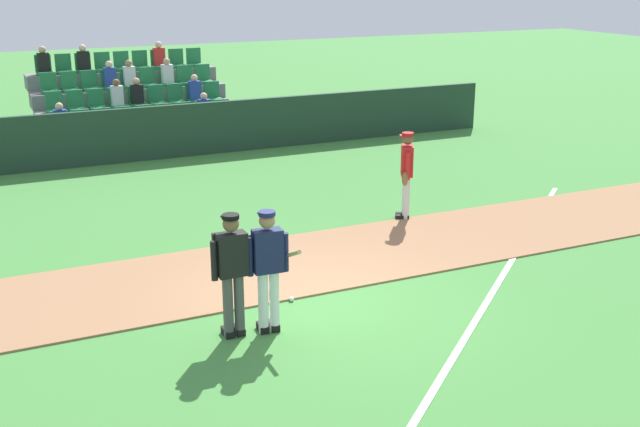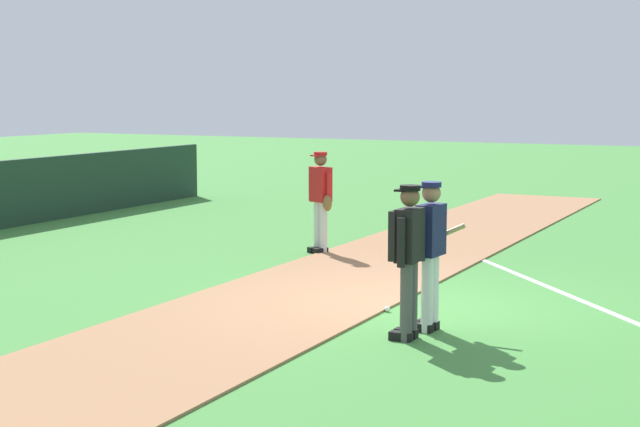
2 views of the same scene
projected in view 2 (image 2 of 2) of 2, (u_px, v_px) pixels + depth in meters
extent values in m
plane|color=#42843A|center=(410.00, 307.00, 12.62)|extent=(80.00, 80.00, 0.00)
cube|color=#9E704C|center=(305.00, 294.00, 13.31)|extent=(28.00, 2.75, 0.03)
cube|color=white|center=(510.00, 271.00, 15.05)|extent=(9.14, 7.93, 0.01)
cylinder|color=white|center=(427.00, 295.00, 11.22)|extent=(0.14, 0.14, 0.90)
cylinder|color=white|center=(433.00, 292.00, 11.35)|extent=(0.14, 0.14, 0.90)
cube|color=black|center=(422.00, 328.00, 11.30)|extent=(0.14, 0.27, 0.10)
cube|color=black|center=(428.00, 325.00, 11.43)|extent=(0.14, 0.27, 0.10)
cube|color=#191E47|center=(431.00, 230.00, 11.19)|extent=(0.42, 0.25, 0.60)
cylinder|color=#191E47|center=(421.00, 237.00, 10.98)|extent=(0.09, 0.09, 0.55)
cylinder|color=#191E47|center=(440.00, 232.00, 11.41)|extent=(0.09, 0.09, 0.55)
sphere|color=#9E7051|center=(431.00, 193.00, 11.14)|extent=(0.22, 0.22, 0.22)
cylinder|color=#191E4C|center=(432.00, 184.00, 11.12)|extent=(0.23, 0.23, 0.06)
cube|color=#191E4C|center=(424.00, 187.00, 11.18)|extent=(0.19, 0.13, 0.02)
cylinder|color=tan|center=(432.00, 239.00, 11.47)|extent=(0.23, 0.79, 0.41)
cylinder|color=#4C4C4C|center=(406.00, 302.00, 10.82)|extent=(0.14, 0.14, 0.90)
cylinder|color=#4C4C4C|center=(411.00, 299.00, 10.96)|extent=(0.14, 0.14, 0.90)
cube|color=black|center=(401.00, 336.00, 10.89)|extent=(0.12, 0.26, 0.10)
cube|color=black|center=(406.00, 333.00, 11.04)|extent=(0.12, 0.26, 0.10)
cube|color=black|center=(410.00, 235.00, 10.79)|extent=(0.40, 0.22, 0.60)
cylinder|color=black|center=(401.00, 242.00, 10.58)|extent=(0.09, 0.09, 0.55)
cylinder|color=black|center=(418.00, 236.00, 11.02)|extent=(0.09, 0.09, 0.55)
sphere|color=brown|center=(410.00, 197.00, 10.74)|extent=(0.22, 0.22, 0.22)
cylinder|color=black|center=(410.00, 188.00, 10.73)|extent=(0.23, 0.23, 0.06)
cube|color=black|center=(402.00, 190.00, 10.78)|extent=(0.18, 0.12, 0.02)
cube|color=black|center=(399.00, 234.00, 10.85)|extent=(0.44, 0.08, 0.56)
cylinder|color=silver|center=(323.00, 228.00, 16.72)|extent=(0.14, 0.14, 0.90)
cylinder|color=silver|center=(318.00, 227.00, 16.85)|extent=(0.14, 0.14, 0.90)
cube|color=black|center=(320.00, 251.00, 16.74)|extent=(0.29, 0.23, 0.10)
cube|color=black|center=(315.00, 250.00, 16.87)|extent=(0.29, 0.23, 0.10)
cube|color=red|center=(321.00, 184.00, 16.69)|extent=(0.38, 0.46, 0.60)
cylinder|color=red|center=(329.00, 188.00, 16.50)|extent=(0.09, 0.09, 0.55)
cylinder|color=red|center=(312.00, 186.00, 16.90)|extent=(0.09, 0.09, 0.55)
sphere|color=brown|center=(321.00, 159.00, 16.64)|extent=(0.22, 0.22, 0.22)
cylinder|color=#B21919|center=(321.00, 154.00, 16.63)|extent=(0.23, 0.23, 0.06)
cube|color=#B21919|center=(316.00, 156.00, 16.57)|extent=(0.19, 0.22, 0.02)
ellipsoid|color=brown|center=(327.00, 203.00, 16.48)|extent=(0.20, 0.23, 0.28)
sphere|color=white|center=(387.00, 309.00, 12.32)|extent=(0.07, 0.07, 0.07)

